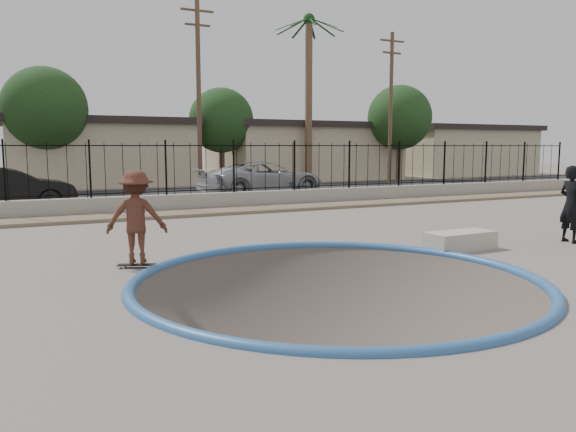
# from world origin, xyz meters

# --- Properties ---
(ground) EXTENTS (120.00, 120.00, 2.20)m
(ground) POSITION_xyz_m (0.00, 12.00, -1.10)
(ground) COLOR #6E635B
(ground) RESTS_ON ground
(bowl_pit) EXTENTS (6.84, 6.84, 1.80)m
(bowl_pit) POSITION_xyz_m (0.00, -1.00, 0.00)
(bowl_pit) COLOR #463B35
(bowl_pit) RESTS_ON ground
(coping_ring) EXTENTS (7.04, 7.04, 0.20)m
(coping_ring) POSITION_xyz_m (0.00, -1.00, 0.00)
(coping_ring) COLOR #2E5E97
(coping_ring) RESTS_ON ground
(rock_strip) EXTENTS (42.00, 1.60, 0.11)m
(rock_strip) POSITION_xyz_m (0.00, 9.20, 0.06)
(rock_strip) COLOR #897859
(rock_strip) RESTS_ON ground
(retaining_wall) EXTENTS (42.00, 0.45, 0.60)m
(retaining_wall) POSITION_xyz_m (0.00, 10.30, 0.30)
(retaining_wall) COLOR gray
(retaining_wall) RESTS_ON ground
(fence) EXTENTS (40.00, 0.04, 1.80)m
(fence) POSITION_xyz_m (0.00, 10.30, 1.50)
(fence) COLOR black
(fence) RESTS_ON retaining_wall
(street) EXTENTS (90.00, 8.00, 0.04)m
(street) POSITION_xyz_m (0.00, 17.00, 0.02)
(street) COLOR black
(street) RESTS_ON ground
(house_center) EXTENTS (10.60, 8.60, 3.90)m
(house_center) POSITION_xyz_m (0.00, 26.50, 1.97)
(house_center) COLOR tan
(house_center) RESTS_ON ground
(house_east) EXTENTS (12.60, 8.60, 3.90)m
(house_east) POSITION_xyz_m (14.00, 26.50, 1.97)
(house_east) COLOR tan
(house_east) RESTS_ON ground
(house_east_far) EXTENTS (11.60, 8.60, 3.90)m
(house_east_far) POSITION_xyz_m (28.00, 26.50, 1.97)
(house_east_far) COLOR tan
(house_east_far) RESTS_ON ground
(palm_right) EXTENTS (2.30, 2.30, 10.30)m
(palm_right) POSITION_xyz_m (12.00, 22.00, 7.33)
(palm_right) COLOR brown
(palm_right) RESTS_ON ground
(utility_pole_mid) EXTENTS (1.70, 0.24, 9.50)m
(utility_pole_mid) POSITION_xyz_m (4.00, 19.00, 4.96)
(utility_pole_mid) COLOR #473323
(utility_pole_mid) RESTS_ON ground
(utility_pole_right) EXTENTS (1.70, 0.24, 9.00)m
(utility_pole_right) POSITION_xyz_m (16.00, 19.00, 4.70)
(utility_pole_right) COLOR #473323
(utility_pole_right) RESTS_ON ground
(street_tree_left) EXTENTS (4.32, 4.32, 6.36)m
(street_tree_left) POSITION_xyz_m (-3.00, 23.00, 4.19)
(street_tree_left) COLOR #473323
(street_tree_left) RESTS_ON ground
(street_tree_mid) EXTENTS (3.96, 3.96, 5.83)m
(street_tree_mid) POSITION_xyz_m (7.00, 24.00, 3.84)
(street_tree_mid) COLOR #473323
(street_tree_mid) RESTS_ON ground
(street_tree_right) EXTENTS (4.32, 4.32, 6.36)m
(street_tree_right) POSITION_xyz_m (19.00, 22.00, 4.19)
(street_tree_right) COLOR #473323
(street_tree_right) RESTS_ON ground
(skater) EXTENTS (1.28, 0.98, 1.74)m
(skater) POSITION_xyz_m (-2.80, 1.60, 0.87)
(skater) COLOR brown
(skater) RESTS_ON ground
(skateboard) EXTENTS (0.77, 0.46, 0.06)m
(skateboard) POSITION_xyz_m (-2.80, 1.60, 0.05)
(skateboard) COLOR black
(skateboard) RESTS_ON ground
(videographer) EXTENTS (0.51, 0.71, 1.83)m
(videographer) POSITION_xyz_m (7.01, -0.16, 0.92)
(videographer) COLOR black
(videographer) RESTS_ON ground
(concrete_ledge) EXTENTS (1.62, 0.74, 0.40)m
(concrete_ledge) POSITION_xyz_m (4.00, 0.30, 0.20)
(concrete_ledge) COLOR #B1AD9D
(concrete_ledge) RESTS_ON ground
(car_b) EXTENTS (4.54, 1.71, 1.48)m
(car_b) POSITION_xyz_m (-4.89, 13.48, 0.78)
(car_b) COLOR black
(car_b) RESTS_ON street
(car_c) EXTENTS (4.42, 1.93, 1.27)m
(car_c) POSITION_xyz_m (4.78, 15.00, 0.67)
(car_c) COLOR silver
(car_c) RESTS_ON street
(car_d) EXTENTS (5.68, 2.96, 1.53)m
(car_d) POSITION_xyz_m (5.89, 15.00, 0.80)
(car_d) COLOR gray
(car_d) RESTS_ON street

